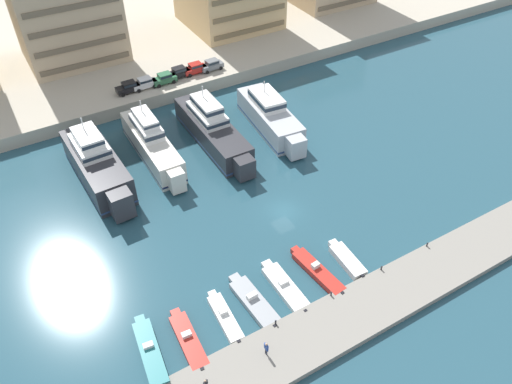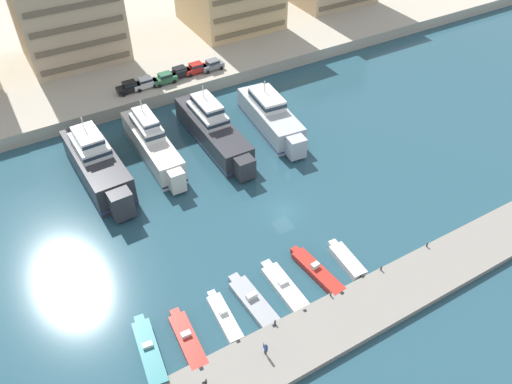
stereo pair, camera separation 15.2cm
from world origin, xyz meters
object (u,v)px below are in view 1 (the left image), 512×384
at_px(motorboat_teal_far_left, 150,352).
at_px(car_black_center_left, 179,72).
at_px(motorboat_white_mid_left, 225,317).
at_px(car_white_left, 144,83).
at_px(car_black_far_left, 129,87).
at_px(yacht_charcoal_mid_left, 212,129).
at_px(car_green_mid_left, 164,78).
at_px(motorboat_white_center, 285,287).
at_px(car_grey_center_right, 212,65).
at_px(motorboat_white_mid_right, 347,260).
at_px(pedestrian_near_edge, 266,348).
at_px(yacht_ivory_left, 152,143).
at_px(pedestrian_mid_deck, 206,384).
at_px(car_red_center, 195,68).
at_px(motorboat_red_left, 188,340).
at_px(yacht_charcoal_far_left, 97,165).
at_px(motorboat_red_center_right, 317,271).
at_px(motorboat_grey_center_left, 253,301).
at_px(yacht_silver_center_left, 270,117).

xyz_separation_m(motorboat_teal_far_left, car_black_center_left, (23.31, 45.49, 2.64)).
height_order(motorboat_white_mid_left, car_black_center_left, car_black_center_left).
bearing_deg(car_white_left, car_black_far_left, 179.03).
relative_size(yacht_charcoal_mid_left, car_green_mid_left, 4.98).
xyz_separation_m(motorboat_white_center, car_grey_center_right, (13.72, 44.98, 2.80)).
bearing_deg(car_grey_center_right, motorboat_white_mid_right, -96.91).
xyz_separation_m(car_black_far_left, pedestrian_near_edge, (-4.71, -51.00, -1.35)).
bearing_deg(motorboat_white_mid_left, yacht_charcoal_mid_left, 65.51).
height_order(yacht_ivory_left, motorboat_white_mid_left, yacht_ivory_left).
bearing_deg(car_black_center_left, car_black_far_left, -177.24).
height_order(yacht_ivory_left, car_white_left, yacht_ivory_left).
distance_m(motorboat_white_mid_right, car_grey_center_right, 45.76).
bearing_deg(car_white_left, pedestrian_near_edge, -98.26).
bearing_deg(pedestrian_mid_deck, yacht_ivory_left, 75.79).
distance_m(car_red_center, pedestrian_mid_deck, 56.64).
xyz_separation_m(car_black_center_left, car_red_center, (3.01, -0.10, 0.00)).
height_order(motorboat_red_left, car_white_left, car_white_left).
bearing_deg(car_black_far_left, car_green_mid_left, -2.54).
distance_m(motorboat_white_center, car_red_center, 46.66).
xyz_separation_m(yacht_ivory_left, car_black_center_left, (11.20, 15.89, 0.76)).
height_order(motorboat_teal_far_left, pedestrian_near_edge, pedestrian_near_edge).
xyz_separation_m(yacht_charcoal_far_left, pedestrian_near_edge, (5.72, -34.28, -0.85)).
bearing_deg(motorboat_teal_far_left, car_green_mid_left, 65.51).
relative_size(motorboat_white_mid_right, pedestrian_mid_deck, 3.99).
xyz_separation_m(motorboat_white_center, motorboat_red_center_right, (4.33, -0.00, 0.04)).
height_order(yacht_ivory_left, motorboat_grey_center_left, yacht_ivory_left).
distance_m(yacht_charcoal_mid_left, motorboat_grey_center_left, 29.96).
height_order(car_green_mid_left, pedestrian_mid_deck, car_green_mid_left).
height_order(motorboat_red_center_right, motorboat_white_mid_right, motorboat_red_center_right).
height_order(car_red_center, pedestrian_near_edge, car_red_center).
distance_m(yacht_ivory_left, car_green_mid_left, 17.32).
height_order(motorboat_red_left, motorboat_red_center_right, motorboat_red_center_right).
distance_m(motorboat_teal_far_left, pedestrian_mid_deck, 7.03).
bearing_deg(motorboat_white_mid_left, car_green_mid_left, 74.73).
bearing_deg(yacht_charcoal_mid_left, yacht_ivory_left, 173.06).
distance_m(yacht_ivory_left, car_black_center_left, 19.46).
relative_size(motorboat_white_mid_left, motorboat_white_mid_right, 1.13).
bearing_deg(yacht_charcoal_mid_left, car_red_center, 73.01).
xyz_separation_m(yacht_charcoal_mid_left, car_grey_center_right, (8.19, 16.54, 0.82)).
xyz_separation_m(yacht_ivory_left, car_red_center, (14.22, 15.79, 0.76)).
height_order(yacht_charcoal_far_left, car_black_center_left, yacht_charcoal_far_left).
distance_m(car_green_mid_left, pedestrian_mid_deck, 53.90).
bearing_deg(yacht_silver_center_left, pedestrian_mid_deck, -129.31).
distance_m(motorboat_white_mid_left, pedestrian_near_edge, 6.21).
bearing_deg(yacht_ivory_left, motorboat_teal_far_left, -112.25).
distance_m(yacht_charcoal_mid_left, pedestrian_mid_deck, 39.17).
bearing_deg(yacht_silver_center_left, motorboat_white_center, -118.58).
bearing_deg(pedestrian_near_edge, car_white_left, 81.74).
bearing_deg(yacht_silver_center_left, yacht_charcoal_far_left, 177.66).
distance_m(motorboat_teal_far_left, car_green_mid_left, 49.28).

